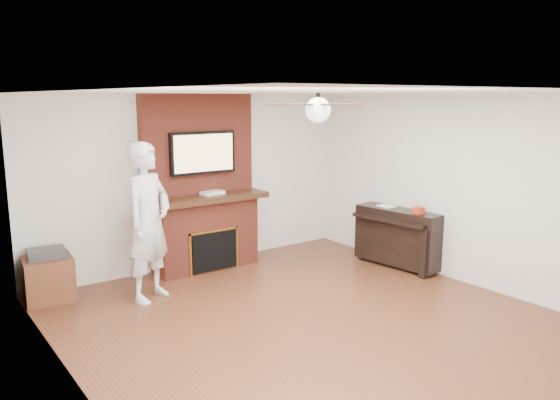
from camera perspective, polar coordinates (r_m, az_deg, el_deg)
room_shell at (r=5.79m, az=3.85°, el=-1.29°), size 5.36×5.86×2.86m
fireplace at (r=7.92m, az=-8.08°, el=0.00°), size 1.78×0.64×2.50m
tv at (r=7.79m, az=-8.06°, el=4.91°), size 1.00×0.08×0.60m
ceiling_fan at (r=5.67m, az=3.99°, el=9.46°), size 1.21×1.21×0.31m
person at (r=6.77m, az=-13.55°, el=-2.25°), size 0.85×0.77×1.94m
side_table at (r=7.30m, az=-23.06°, el=-7.36°), size 0.62×0.62×0.65m
piano at (r=8.15m, az=12.22°, el=-3.71°), size 0.63×1.34×0.94m
cable_box at (r=7.87m, az=-7.09°, el=0.76°), size 0.36×0.24×0.05m
candle_orange at (r=7.97m, az=-7.59°, el=-6.85°), size 0.06×0.06×0.12m
candle_green at (r=7.97m, az=-7.74°, el=-6.99°), size 0.07×0.07×0.09m
candle_cream at (r=8.04m, az=-5.89°, el=-6.68°), size 0.09×0.09×0.12m
candle_blue at (r=8.05m, az=-6.55°, el=-6.82°), size 0.06×0.06×0.07m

